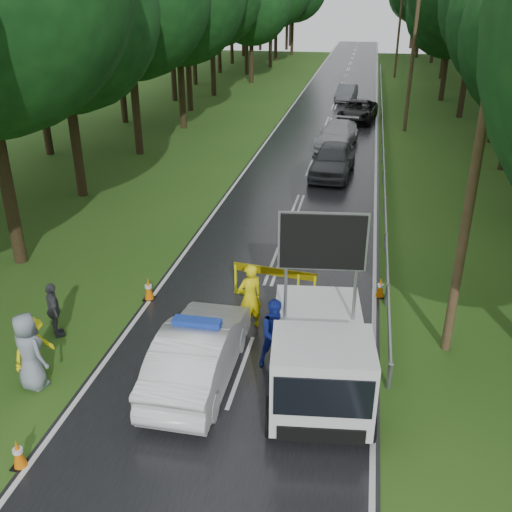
% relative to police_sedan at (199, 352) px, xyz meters
% --- Properties ---
extents(ground, '(160.00, 160.00, 0.00)m').
position_rel_police_sedan_xyz_m(ground, '(0.80, 0.47, -0.76)').
color(ground, '#264C15').
rests_on(ground, ground).
extents(road, '(7.00, 140.00, 0.02)m').
position_rel_police_sedan_xyz_m(road, '(0.80, 30.47, -0.75)').
color(road, black).
rests_on(road, ground).
extents(guardrail, '(0.12, 60.06, 0.70)m').
position_rel_police_sedan_xyz_m(guardrail, '(4.50, 30.14, -0.21)').
color(guardrail, gray).
rests_on(guardrail, ground).
extents(utility_pole_near, '(1.40, 0.24, 10.00)m').
position_rel_police_sedan_xyz_m(utility_pole_near, '(6.00, 2.47, 4.30)').
color(utility_pole_near, '#3F311D').
rests_on(utility_pole_near, ground).
extents(utility_pole_mid, '(1.40, 0.24, 10.00)m').
position_rel_police_sedan_xyz_m(utility_pole_mid, '(6.00, 28.47, 4.30)').
color(utility_pole_mid, '#3F311D').
rests_on(utility_pole_mid, ground).
extents(utility_pole_far, '(1.40, 0.24, 10.00)m').
position_rel_police_sedan_xyz_m(utility_pole_far, '(6.00, 54.47, 4.30)').
color(utility_pole_far, '#3F311D').
rests_on(utility_pole_far, ground).
extents(police_sedan, '(1.61, 4.59, 1.66)m').
position_rel_police_sedan_xyz_m(police_sedan, '(0.00, 0.00, 0.00)').
color(police_sedan, silver).
rests_on(police_sedan, ground).
extents(work_truck, '(2.75, 5.21, 3.99)m').
position_rel_police_sedan_xyz_m(work_truck, '(2.86, -0.00, 0.32)').
color(work_truck, gray).
rests_on(work_truck, ground).
extents(barrier, '(2.56, 0.38, 1.07)m').
position_rel_police_sedan_xyz_m(barrier, '(1.14, 4.20, 0.05)').
color(barrier, '#F1FE0D').
rests_on(barrier, ground).
extents(officer, '(0.85, 0.81, 1.96)m').
position_rel_police_sedan_xyz_m(officer, '(0.74, 2.47, 0.22)').
color(officer, yellow).
rests_on(officer, ground).
extents(civilian, '(1.10, 1.03, 1.80)m').
position_rel_police_sedan_xyz_m(civilian, '(1.71, 0.97, 0.14)').
color(civilian, navy).
rests_on(civilian, ground).
extents(bystander_left, '(0.97, 1.24, 1.69)m').
position_rel_police_sedan_xyz_m(bystander_left, '(-3.86, -0.73, 0.09)').
color(bystander_left, yellow).
rests_on(bystander_left, ground).
extents(bystander_mid, '(0.89, 0.97, 1.59)m').
position_rel_police_sedan_xyz_m(bystander_mid, '(-4.34, 1.10, 0.03)').
color(bystander_mid, '#3C3D43').
rests_on(bystander_mid, ground).
extents(bystander_right, '(1.13, 0.96, 1.96)m').
position_rel_police_sedan_xyz_m(bystander_right, '(-3.77, -1.03, 0.22)').
color(bystander_right, gray).
rests_on(bystander_right, ground).
extents(queue_car_first, '(2.29, 4.98, 1.66)m').
position_rel_police_sedan_xyz_m(queue_car_first, '(1.96, 17.37, 0.07)').
color(queue_car_first, '#42454A').
rests_on(queue_car_first, ground).
extents(queue_car_second, '(2.68, 5.20, 1.44)m').
position_rel_police_sedan_xyz_m(queue_car_second, '(1.81, 23.37, -0.04)').
color(queue_car_second, gray).
rests_on(queue_car_second, ground).
extents(queue_car_third, '(2.95, 5.36, 1.42)m').
position_rel_police_sedan_xyz_m(queue_car_third, '(2.79, 31.02, -0.05)').
color(queue_car_third, black).
rests_on(queue_car_third, ground).
extents(queue_car_fourth, '(1.85, 4.26, 1.36)m').
position_rel_police_sedan_xyz_m(queue_car_fourth, '(1.60, 38.94, -0.08)').
color(queue_car_fourth, '#44464C').
rests_on(queue_car_fourth, ground).
extents(cone_near_left, '(0.32, 0.32, 0.68)m').
position_rel_police_sedan_xyz_m(cone_near_left, '(-2.70, -3.41, -0.43)').
color(cone_near_left, black).
rests_on(cone_near_left, ground).
extents(cone_center, '(0.31, 0.31, 0.67)m').
position_rel_police_sedan_xyz_m(cone_center, '(0.47, 2.47, -0.44)').
color(cone_center, black).
rests_on(cone_center, ground).
extents(cone_far, '(0.31, 0.31, 0.66)m').
position_rel_police_sedan_xyz_m(cone_far, '(0.60, 3.44, -0.44)').
color(cone_far, black).
rests_on(cone_far, ground).
extents(cone_left_mid, '(0.35, 0.35, 0.74)m').
position_rel_police_sedan_xyz_m(cone_left_mid, '(-2.60, 3.47, -0.40)').
color(cone_left_mid, black).
rests_on(cone_left_mid, ground).
extents(cone_right, '(0.31, 0.31, 0.66)m').
position_rel_police_sedan_xyz_m(cone_right, '(4.30, 4.97, -0.44)').
color(cone_right, black).
rests_on(cone_right, ground).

